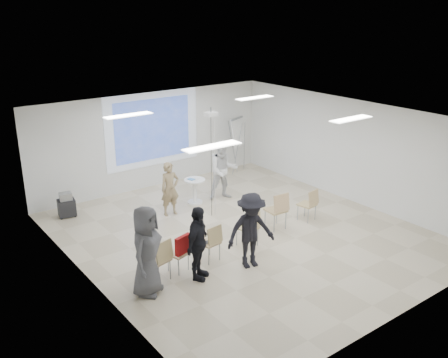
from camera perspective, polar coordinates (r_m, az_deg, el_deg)
floor at (r=12.77m, az=2.17°, el=-6.47°), size 8.00×9.00×0.10m
ceiling at (r=11.76m, az=2.36°, el=7.26°), size 8.00×9.00×0.10m
wall_back at (r=15.82m, az=-8.20°, el=4.46°), size 8.00×0.10×3.00m
wall_left at (r=10.29m, az=-15.62°, el=-4.35°), size 0.10×9.00×3.00m
wall_right at (r=14.96m, az=14.43°, el=3.17°), size 0.10×9.00×3.00m
projection_halo at (r=15.68m, az=-8.14°, el=5.65°), size 3.20×0.01×2.30m
projection_image at (r=15.66m, az=-8.11°, el=5.64°), size 2.60×0.01×1.90m
pedestal_table at (r=14.52m, az=-3.36°, el=-1.21°), size 0.76×0.76×0.76m
player_left at (r=13.65m, az=-6.21°, el=-0.73°), size 0.65×0.46×1.70m
player_right at (r=14.67m, az=-0.07°, el=1.38°), size 1.16×1.05×1.97m
controller_left at (r=13.85m, az=-6.14°, el=0.75°), size 0.05×0.12×0.04m
controller_right at (r=14.66m, az=-1.22°, el=2.77°), size 0.09×0.14×0.04m
chair_far_left at (r=10.53m, az=-7.31°, el=-8.86°), size 0.55×0.57×0.95m
chair_left_mid at (r=10.87m, az=-5.01°, el=-8.26°), size 0.48×0.50×0.82m
chair_left_inner at (r=11.23m, az=-1.45°, el=-7.00°), size 0.47×0.50×0.89m
chair_center at (r=11.88m, az=2.97°, el=-5.29°), size 0.50×0.53×0.95m
chair_right_inner at (r=12.82m, az=6.19°, el=-3.31°), size 0.51×0.54×1.01m
chair_right_far at (r=13.47m, az=9.74°, el=-2.66°), size 0.49×0.51×0.89m
red_jacket at (r=10.64m, az=-4.70°, el=-7.48°), size 0.43×0.20×0.40m
laptop at (r=11.32m, az=-1.78°, el=-7.06°), size 0.35×0.28×0.03m
audience_left at (r=10.40m, az=-3.03°, el=-6.79°), size 1.26×1.16×1.87m
audience_mid at (r=10.86m, az=3.09°, el=-5.36°), size 1.39×0.96×1.95m
audience_outer at (r=9.95m, az=-8.88°, el=-7.56°), size 1.22×1.15×2.09m
flipchart_easel at (r=16.92m, az=1.59°, el=5.34°), size 0.78×0.62×1.92m
av_cart at (r=14.29m, az=-17.55°, el=-2.92°), size 0.51×0.44×0.68m
ceiling_projector at (r=13.06m, az=-1.48°, el=6.86°), size 0.30×0.25×3.00m
fluor_panel_nw at (r=12.38m, az=-10.89°, el=7.16°), size 1.20×0.30×0.02m
fluor_panel_ne at (r=14.54m, az=3.52°, el=9.25°), size 1.20×0.30×0.02m
fluor_panel_sw at (r=9.44m, az=-1.35°, el=3.74°), size 1.20×0.30×0.02m
fluor_panel_se at (r=12.14m, az=14.31°, el=6.67°), size 1.20×0.30×0.02m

